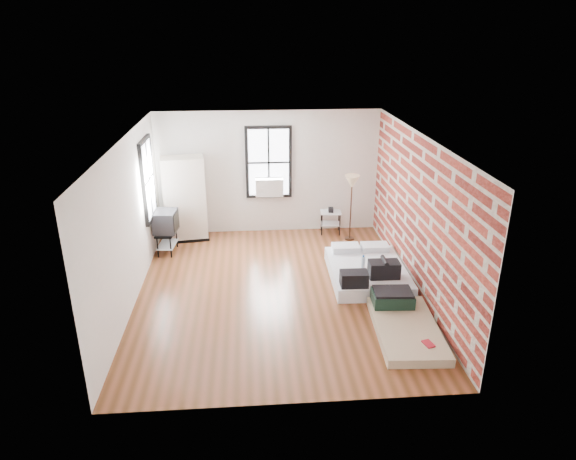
{
  "coord_description": "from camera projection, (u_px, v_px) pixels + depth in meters",
  "views": [
    {
      "loc": [
        -0.46,
        -8.26,
        4.52
      ],
      "look_at": [
        0.22,
        0.3,
        1.08
      ],
      "focal_mm": 32.0,
      "sensor_mm": 36.0,
      "label": 1
    }
  ],
  "objects": [
    {
      "name": "tv_stand",
      "position": [
        166.0,
        223.0,
        10.72
      ],
      "size": [
        0.51,
        0.69,
        0.92
      ],
      "rotation": [
        0.0,
        0.0,
        -0.1
      ],
      "color": "black",
      "rests_on": "ground"
    },
    {
      "name": "wardrobe",
      "position": [
        185.0,
        199.0,
        11.32
      ],
      "size": [
        1.02,
        0.67,
        1.88
      ],
      "rotation": [
        0.0,
        0.0,
        0.14
      ],
      "color": "black",
      "rests_on": "ground"
    },
    {
      "name": "mattress_main",
      "position": [
        367.0,
        271.0,
        9.76
      ],
      "size": [
        1.44,
        1.93,
        0.61
      ],
      "rotation": [
        0.0,
        0.0,
        -0.02
      ],
      "color": "white",
      "rests_on": "ground"
    },
    {
      "name": "mattress_bare",
      "position": [
        403.0,
        321.0,
        8.19
      ],
      "size": [
        1.06,
        1.87,
        0.39
      ],
      "rotation": [
        0.0,
        0.0,
        -0.06
      ],
      "color": "tan",
      "rests_on": "ground"
    },
    {
      "name": "floor_lamp",
      "position": [
        352.0,
        185.0,
        11.15
      ],
      "size": [
        0.32,
        0.32,
        1.49
      ],
      "color": "#321D10",
      "rests_on": "ground"
    },
    {
      "name": "room_shell",
      "position": [
        288.0,
        194.0,
        9.06
      ],
      "size": [
        5.02,
        6.02,
        2.8
      ],
      "color": "silver",
      "rests_on": "ground"
    },
    {
      "name": "side_table",
      "position": [
        331.0,
        216.0,
        11.82
      ],
      "size": [
        0.5,
        0.41,
        0.61
      ],
      "rotation": [
        0.0,
        0.0,
        -0.09
      ],
      "color": "black",
      "rests_on": "ground"
    },
    {
      "name": "ground",
      "position": [
        277.0,
        291.0,
        9.36
      ],
      "size": [
        6.0,
        6.0,
        0.0
      ],
      "primitive_type": "plane",
      "color": "#563016",
      "rests_on": "ground"
    }
  ]
}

